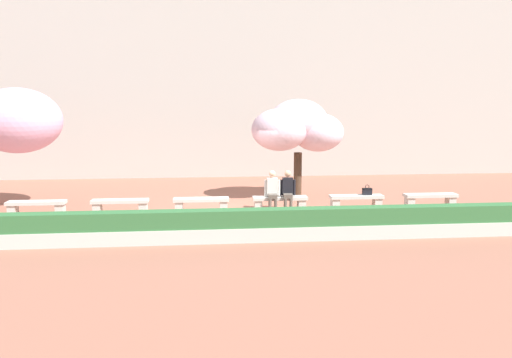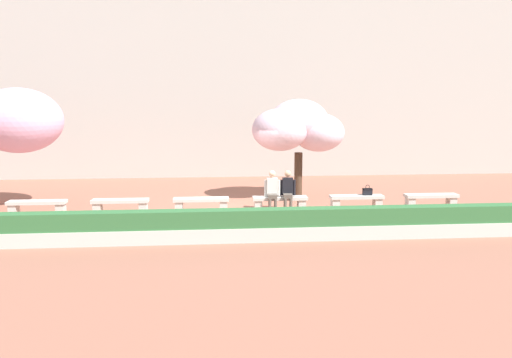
{
  "view_description": "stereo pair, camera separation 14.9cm",
  "coord_description": "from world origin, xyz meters",
  "px_view_note": "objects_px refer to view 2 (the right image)",
  "views": [
    {
      "loc": [
        -1.04,
        -15.53,
        3.4
      ],
      "look_at": [
        0.5,
        0.2,
        1.0
      ],
      "focal_mm": 35.0,
      "sensor_mm": 36.0,
      "label": 1
    },
    {
      "loc": [
        -0.89,
        -15.55,
        3.4
      ],
      "look_at": [
        0.5,
        0.2,
        1.0
      ],
      "focal_mm": 35.0,
      "sensor_mm": 36.0,
      "label": 2
    }
  ],
  "objects_px": {
    "stone_bench_far_east": "(431,199)",
    "handbag": "(367,191)",
    "stone_bench_east_end": "(356,200)",
    "person_seated_left": "(272,189)",
    "stone_bench_near_west": "(120,204)",
    "stone_bench_near_east": "(280,201)",
    "stone_bench_center": "(201,203)",
    "person_seated_right": "(288,189)",
    "cherry_tree_main": "(298,128)",
    "stone_bench_west_end": "(37,205)"
  },
  "relations": [
    {
      "from": "stone_bench_east_end",
      "to": "person_seated_left",
      "type": "height_order",
      "value": "person_seated_left"
    },
    {
      "from": "stone_bench_east_end",
      "to": "stone_bench_west_end",
      "type": "bearing_deg",
      "value": 180.0
    },
    {
      "from": "stone_bench_far_east",
      "to": "person_seated_left",
      "type": "distance_m",
      "value": 5.29
    },
    {
      "from": "stone_bench_center",
      "to": "person_seated_right",
      "type": "distance_m",
      "value": 2.78
    },
    {
      "from": "stone_bench_west_end",
      "to": "stone_bench_east_end",
      "type": "xyz_separation_m",
      "value": [
        10.04,
        0.0,
        0.0
      ]
    },
    {
      "from": "stone_bench_center",
      "to": "stone_bench_far_east",
      "type": "height_order",
      "value": "same"
    },
    {
      "from": "stone_bench_west_end",
      "to": "person_seated_left",
      "type": "xyz_separation_m",
      "value": [
        7.27,
        -0.05,
        0.4
      ]
    },
    {
      "from": "stone_bench_center",
      "to": "stone_bench_far_east",
      "type": "bearing_deg",
      "value": 0.0
    },
    {
      "from": "handbag",
      "to": "cherry_tree_main",
      "type": "bearing_deg",
      "value": 133.47
    },
    {
      "from": "stone_bench_east_end",
      "to": "handbag",
      "type": "xyz_separation_m",
      "value": [
        0.36,
        0.02,
        0.28
      ]
    },
    {
      "from": "stone_bench_near_west",
      "to": "stone_bench_near_east",
      "type": "bearing_deg",
      "value": 0.0
    },
    {
      "from": "stone_bench_near_west",
      "to": "stone_bench_far_east",
      "type": "xyz_separation_m",
      "value": [
        10.04,
        0.0,
        0.0
      ]
    },
    {
      "from": "stone_bench_east_end",
      "to": "person_seated_right",
      "type": "height_order",
      "value": "person_seated_right"
    },
    {
      "from": "stone_bench_far_east",
      "to": "cherry_tree_main",
      "type": "xyz_separation_m",
      "value": [
        -4.09,
        2.07,
        2.23
      ]
    },
    {
      "from": "stone_bench_near_west",
      "to": "handbag",
      "type": "height_order",
      "value": "handbag"
    },
    {
      "from": "stone_bench_far_east",
      "to": "person_seated_right",
      "type": "bearing_deg",
      "value": -179.36
    },
    {
      "from": "stone_bench_near_east",
      "to": "person_seated_left",
      "type": "distance_m",
      "value": 0.47
    },
    {
      "from": "stone_bench_far_east",
      "to": "handbag",
      "type": "xyz_separation_m",
      "value": [
        -2.15,
        0.02,
        0.28
      ]
    },
    {
      "from": "stone_bench_west_end",
      "to": "stone_bench_far_east",
      "type": "distance_m",
      "value": 12.55
    },
    {
      "from": "stone_bench_west_end",
      "to": "stone_bench_east_end",
      "type": "relative_size",
      "value": 1.0
    },
    {
      "from": "stone_bench_center",
      "to": "handbag",
      "type": "height_order",
      "value": "handbag"
    },
    {
      "from": "stone_bench_far_east",
      "to": "stone_bench_center",
      "type": "bearing_deg",
      "value": 180.0
    },
    {
      "from": "stone_bench_near_west",
      "to": "person_seated_left",
      "type": "xyz_separation_m",
      "value": [
        4.76,
        -0.05,
        0.4
      ]
    },
    {
      "from": "handbag",
      "to": "stone_bench_west_end",
      "type": "bearing_deg",
      "value": -179.88
    },
    {
      "from": "stone_bench_center",
      "to": "person_seated_left",
      "type": "height_order",
      "value": "person_seated_left"
    },
    {
      "from": "stone_bench_west_end",
      "to": "stone_bench_near_east",
      "type": "height_order",
      "value": "same"
    },
    {
      "from": "stone_bench_far_east",
      "to": "stone_bench_near_west",
      "type": "bearing_deg",
      "value": 180.0
    },
    {
      "from": "stone_bench_center",
      "to": "person_seated_right",
      "type": "relative_size",
      "value": 1.35
    },
    {
      "from": "cherry_tree_main",
      "to": "stone_bench_west_end",
      "type": "bearing_deg",
      "value": -166.21
    },
    {
      "from": "person_seated_left",
      "to": "cherry_tree_main",
      "type": "height_order",
      "value": "cherry_tree_main"
    },
    {
      "from": "stone_bench_east_end",
      "to": "person_seated_left",
      "type": "relative_size",
      "value": 1.35
    },
    {
      "from": "stone_bench_near_east",
      "to": "person_seated_left",
      "type": "height_order",
      "value": "person_seated_left"
    },
    {
      "from": "stone_bench_west_end",
      "to": "person_seated_right",
      "type": "xyz_separation_m",
      "value": [
        7.77,
        -0.05,
        0.4
      ]
    },
    {
      "from": "stone_bench_east_end",
      "to": "cherry_tree_main",
      "type": "distance_m",
      "value": 3.44
    },
    {
      "from": "stone_bench_east_end",
      "to": "stone_bench_far_east",
      "type": "height_order",
      "value": "same"
    },
    {
      "from": "person_seated_left",
      "to": "handbag",
      "type": "bearing_deg",
      "value": 1.37
    },
    {
      "from": "stone_bench_center",
      "to": "stone_bench_near_west",
      "type": "bearing_deg",
      "value": 180.0
    },
    {
      "from": "stone_bench_west_end",
      "to": "stone_bench_far_east",
      "type": "height_order",
      "value": "same"
    },
    {
      "from": "stone_bench_east_end",
      "to": "stone_bench_near_west",
      "type": "bearing_deg",
      "value": 180.0
    },
    {
      "from": "stone_bench_near_west",
      "to": "stone_bench_east_end",
      "type": "xyz_separation_m",
      "value": [
        7.53,
        0.0,
        0.0
      ]
    },
    {
      "from": "cherry_tree_main",
      "to": "stone_bench_east_end",
      "type": "bearing_deg",
      "value": -52.61
    },
    {
      "from": "stone_bench_center",
      "to": "cherry_tree_main",
      "type": "relative_size",
      "value": 0.49
    },
    {
      "from": "stone_bench_near_west",
      "to": "person_seated_left",
      "type": "bearing_deg",
      "value": -0.64
    },
    {
      "from": "cherry_tree_main",
      "to": "stone_bench_near_east",
      "type": "bearing_deg",
      "value": -114.0
    },
    {
      "from": "handbag",
      "to": "stone_bench_near_east",
      "type": "bearing_deg",
      "value": -179.57
    },
    {
      "from": "stone_bench_near_west",
      "to": "stone_bench_far_east",
      "type": "relative_size",
      "value": 1.0
    },
    {
      "from": "person_seated_right",
      "to": "handbag",
      "type": "xyz_separation_m",
      "value": [
        2.63,
        0.07,
        -0.12
      ]
    },
    {
      "from": "person_seated_right",
      "to": "cherry_tree_main",
      "type": "relative_size",
      "value": 0.36
    },
    {
      "from": "stone_bench_near_east",
      "to": "stone_bench_far_east",
      "type": "bearing_deg",
      "value": 0.0
    },
    {
      "from": "person_seated_left",
      "to": "stone_bench_near_east",
      "type": "bearing_deg",
      "value": 11.84
    }
  ]
}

